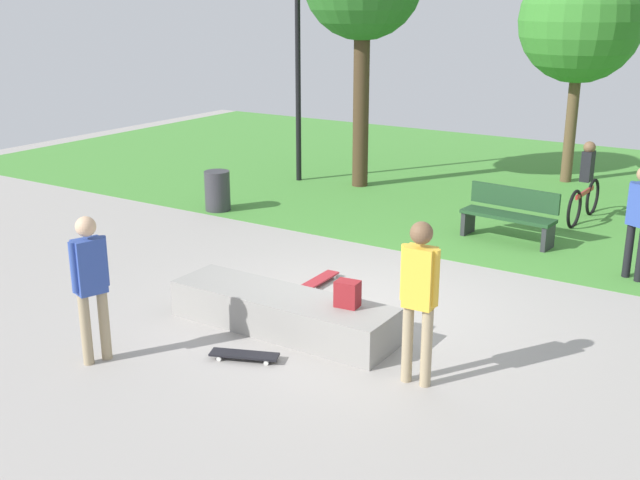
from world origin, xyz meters
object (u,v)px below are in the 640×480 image
backpack_on_ledge (347,294)px  cyclist_on_bicycle (585,187)px  skater_performing_trick (91,278)px  skateboard_by_ledge (244,355)px  trash_bin (217,191)px  lamp_post (298,57)px  skater_watching (419,290)px  skateboard_spare (320,280)px  tree_slender_maple (581,22)px  concrete_ledge (282,312)px  park_bench_far_left (510,213)px

backpack_on_ledge → cyclist_on_bicycle: bearing=-104.2°
skater_performing_trick → cyclist_on_bicycle: bearing=71.1°
skateboard_by_ledge → trash_bin: trash_bin is taller
skater_performing_trick → lamp_post: 9.63m
skater_performing_trick → skater_watching: bearing=24.4°
skateboard_by_ledge → skateboard_spare: same height
skateboard_by_ledge → cyclist_on_bicycle: cyclist_on_bicycle is taller
skateboard_by_ledge → tree_slender_maple: (0.51, 11.14, 3.44)m
concrete_ledge → trash_bin: bearing=137.7°
lamp_post → park_bench_far_left: bearing=-18.3°
skateboard_spare → tree_slender_maple: bearing=82.5°
skater_performing_trick → concrete_ledge: bearing=55.8°
cyclist_on_bicycle → lamp_post: bearing=-178.8°
backpack_on_ledge → trash_bin: backpack_on_ledge is taller
skater_performing_trick → skater_watching: skater_watching is taller
backpack_on_ledge → skater_performing_trick: size_ratio=0.19×
concrete_ledge → cyclist_on_bicycle: 7.40m
trash_bin → skateboard_by_ledge: bearing=-47.4°
skateboard_spare → backpack_on_ledge: bearing=-47.9°
skater_performing_trick → tree_slender_maple: tree_slender_maple is taller
skateboard_spare → tree_slender_maple: size_ratio=0.17×
skateboard_spare → park_bench_far_left: size_ratio=0.49×
concrete_ledge → skateboard_by_ledge: concrete_ledge is taller
skater_performing_trick → skateboard_spare: 3.70m
tree_slender_maple → cyclist_on_bicycle: tree_slender_maple is taller
skateboard_by_ledge → park_bench_far_left: park_bench_far_left is taller
skater_performing_trick → trash_bin: 6.67m
park_bench_far_left → skateboard_spare: bearing=-114.0°
backpack_on_ledge → skateboard_spare: size_ratio=0.40×
backpack_on_ledge → cyclist_on_bicycle: size_ratio=0.18×
backpack_on_ledge → trash_bin: size_ratio=0.41×
skater_watching → park_bench_far_left: (-0.95, 5.53, -0.60)m
park_bench_far_left → trash_bin: 5.61m
skateboard_by_ledge → lamp_post: (-4.67, 7.96, 2.70)m
skateboard_spare → lamp_post: size_ratio=0.18×
skateboard_spare → trash_bin: size_ratio=1.03×
concrete_ledge → cyclist_on_bicycle: cyclist_on_bicycle is taller
skater_performing_trick → skater_watching: 3.63m
park_bench_far_left → trash_bin: size_ratio=2.10×
skateboard_spare → concrete_ledge: bearing=-73.4°
skater_watching → skateboard_spare: (-2.52, 1.99, -1.01)m
skater_performing_trick → skater_watching: (3.30, 1.50, 0.07)m
skater_performing_trick → lamp_post: size_ratio=0.38×
trash_bin → cyclist_on_bicycle: size_ratio=0.43×
lamp_post → trash_bin: size_ratio=5.88×
skateboard_spare → lamp_post: bearing=126.9°
skater_watching → lamp_post: lamp_post is taller
skateboard_spare → trash_bin: trash_bin is taller
skater_watching → park_bench_far_left: bearing=99.7°
skater_performing_trick → skateboard_by_ledge: skater_performing_trick is taller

